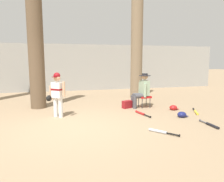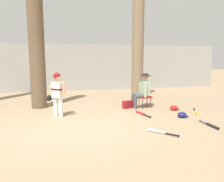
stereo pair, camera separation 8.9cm
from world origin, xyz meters
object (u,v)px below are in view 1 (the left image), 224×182
(seated_spectator, at_px, (142,89))
(bat_red_barrel, at_px, (141,113))
(bat_yellow_trainer, at_px, (196,112))
(folding_stool, at_px, (144,97))
(handbag_beside_stool, at_px, (127,104))
(tree_behind_spectator, at_px, (137,53))
(tree_near_player, at_px, (36,44))
(batting_helmet_navy, at_px, (182,115))
(young_ballplayer, at_px, (57,92))
(batting_helmet_red, at_px, (173,108))
(bat_aluminum_silver, at_px, (160,132))
(bat_black_composite, at_px, (211,125))

(seated_spectator, distance_m, bat_red_barrel, 1.16)
(bat_yellow_trainer, bearing_deg, seated_spectator, 138.98)
(folding_stool, relative_size, handbag_beside_stool, 1.23)
(tree_behind_spectator, xyz_separation_m, bat_yellow_trainer, (0.84, -3.11, -1.93))
(tree_behind_spectator, height_order, handbag_beside_stool, tree_behind_spectator)
(handbag_beside_stool, xyz_separation_m, bat_red_barrel, (0.15, -0.94, -0.10))
(tree_near_player, xyz_separation_m, handbag_beside_stool, (2.99, -0.83, -2.06))
(folding_stool, bearing_deg, batting_helmet_navy, -70.41)
(young_ballplayer, distance_m, batting_helmet_red, 3.82)
(tree_near_player, height_order, bat_aluminum_silver, tree_near_player)
(bat_yellow_trainer, relative_size, batting_helmet_red, 2.34)
(tree_behind_spectator, height_order, seated_spectator, tree_behind_spectator)
(seated_spectator, height_order, batting_helmet_red, seated_spectator)
(tree_behind_spectator, xyz_separation_m, folding_stool, (-0.42, -1.93, -1.60))
(seated_spectator, height_order, bat_aluminum_silver, seated_spectator)
(bat_black_composite, relative_size, batting_helmet_red, 2.32)
(bat_yellow_trainer, bearing_deg, bat_black_composite, -110.82)
(tree_near_player, bearing_deg, batting_helmet_red, -18.67)
(bat_yellow_trainer, xyz_separation_m, bat_red_barrel, (-1.74, 0.27, 0.00))
(batting_helmet_red, bearing_deg, bat_yellow_trainer, -49.45)
(bat_black_composite, bearing_deg, tree_near_player, 142.89)
(bat_black_composite, height_order, bat_red_barrel, same)
(young_ballplayer, distance_m, bat_black_composite, 4.24)
(bat_yellow_trainer, xyz_separation_m, batting_helmet_red, (-0.47, 0.55, 0.04))
(tree_near_player, xyz_separation_m, bat_red_barrel, (3.14, -1.77, -2.16))
(young_ballplayer, relative_size, batting_helmet_red, 4.26)
(seated_spectator, xyz_separation_m, batting_helmet_navy, (0.64, -1.52, -0.56))
(young_ballplayer, xyz_separation_m, seated_spectator, (2.87, 0.59, -0.10))
(young_ballplayer, xyz_separation_m, batting_helmet_navy, (3.51, -0.93, -0.67))
(young_ballplayer, xyz_separation_m, bat_black_composite, (3.74, -1.87, -0.71))
(bat_black_composite, bearing_deg, bat_red_barrel, 128.96)
(tree_behind_spectator, relative_size, bat_aluminum_silver, 7.88)
(seated_spectator, xyz_separation_m, handbag_beside_stool, (-0.53, 0.03, -0.51))
(tree_near_player, relative_size, bat_black_composite, 7.18)
(batting_helmet_navy, bearing_deg, folding_stool, 109.59)
(seated_spectator, height_order, batting_helmet_navy, seated_spectator)
(folding_stool, bearing_deg, tree_near_player, 166.68)
(bat_aluminum_silver, relative_size, batting_helmet_navy, 1.92)
(tree_behind_spectator, height_order, folding_stool, tree_behind_spectator)
(young_ballplayer, height_order, folding_stool, young_ballplayer)
(folding_stool, xyz_separation_m, bat_aluminum_silver, (-0.71, -2.61, -0.33))
(tree_behind_spectator, height_order, bat_red_barrel, tree_behind_spectator)
(bat_black_composite, bearing_deg, bat_aluminum_silver, -174.45)
(tree_near_player, height_order, seated_spectator, tree_near_player)
(tree_near_player, height_order, bat_red_barrel, tree_near_player)
(bat_red_barrel, bearing_deg, seated_spectator, 67.08)
(bat_aluminum_silver, xyz_separation_m, batting_helmet_navy, (1.25, 1.09, 0.04))
(folding_stool, relative_size, bat_yellow_trainer, 0.58)
(folding_stool, distance_m, bat_black_composite, 2.60)
(bat_yellow_trainer, bearing_deg, tree_behind_spectator, 105.12)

